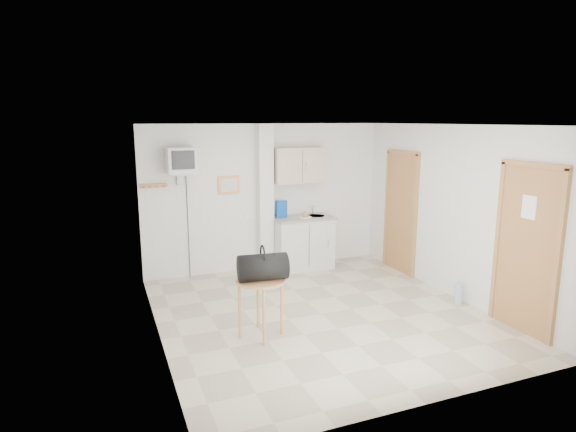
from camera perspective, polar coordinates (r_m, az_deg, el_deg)
name	(u,v)px	position (r m, az deg, el deg)	size (l,w,h in m)	color
ground	(321,314)	(6.61, 3.93, -11.50)	(4.50, 4.50, 0.00)	beige
room_envelope	(336,199)	(6.36, 5.72, 2.01)	(4.24, 4.54, 2.55)	white
kitchenette	(302,223)	(8.34, 1.64, -0.83)	(1.03, 0.58, 2.10)	silver
crt_television	(181,161)	(7.63, -12.56, 6.36)	(0.44, 0.45, 2.15)	slate
round_table	(261,288)	(5.76, -3.26, -8.49)	(0.59, 0.59, 0.72)	tan
duffel_bag	(263,267)	(5.64, -3.01, -6.05)	(0.60, 0.38, 0.43)	black
water_bottle	(459,293)	(7.31, 19.58, -8.64)	(0.11, 0.11, 0.33)	#9DB8D3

